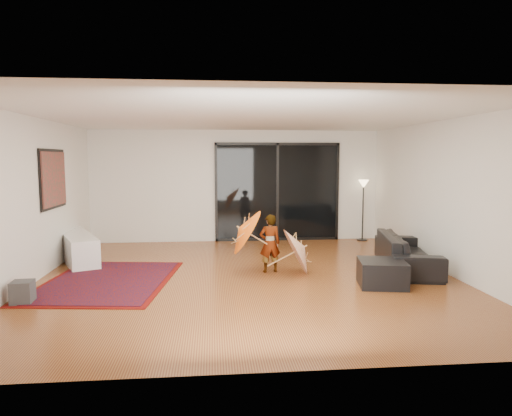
{
  "coord_description": "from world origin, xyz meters",
  "views": [
    {
      "loc": [
        -0.59,
        -7.6,
        2.02
      ],
      "look_at": [
        0.22,
        0.81,
        1.1
      ],
      "focal_mm": 32.0,
      "sensor_mm": 36.0,
      "label": 1
    }
  ],
  "objects": [
    {
      "name": "media_console",
      "position": [
        -3.25,
        1.54,
        0.28
      ],
      "size": [
        1.27,
        2.01,
        0.55
      ],
      "primitive_type": "cube",
      "rotation": [
        0.0,
        0.0,
        0.43
      ],
      "color": "white",
      "rests_on": "floor"
    },
    {
      "name": "painting",
      "position": [
        -3.46,
        1.0,
        1.65
      ],
      "size": [
        0.04,
        1.28,
        1.08
      ],
      "color": "black",
      "rests_on": "wall_left"
    },
    {
      "name": "sofa",
      "position": [
        2.95,
        0.32,
        0.32
      ],
      "size": [
        1.27,
        2.29,
        0.63
      ],
      "primitive_type": "imported",
      "rotation": [
        0.0,
        0.0,
        1.36
      ],
      "color": "black",
      "rests_on": "floor"
    },
    {
      "name": "ottoman",
      "position": [
        2.08,
        -0.73,
        0.2
      ],
      "size": [
        0.83,
        0.83,
        0.41
      ],
      "primitive_type": "cube",
      "rotation": [
        0.0,
        0.0,
        -0.18
      ],
      "color": "black",
      "rests_on": "floor"
    },
    {
      "name": "child",
      "position": [
        0.42,
        0.32,
        0.52
      ],
      "size": [
        0.41,
        0.29,
        1.04
      ],
      "primitive_type": "imported",
      "rotation": [
        0.0,
        0.0,
        3.27
      ],
      "color": "#999999",
      "rests_on": "floor"
    },
    {
      "name": "wall_front",
      "position": [
        0.0,
        -3.5,
        1.35
      ],
      "size": [
        7.0,
        0.0,
        7.0
      ],
      "primitive_type": "plane",
      "rotation": [
        -1.57,
        0.0,
        0.0
      ],
      "color": "silver",
      "rests_on": "floor"
    },
    {
      "name": "persian_rug",
      "position": [
        -2.32,
        -0.06,
        0.01
      ],
      "size": [
        2.3,
        2.98,
        0.02
      ],
      "rotation": [
        0.0,
        0.0,
        -0.12
      ],
      "color": "#5D0B08",
      "rests_on": "floor"
    },
    {
      "name": "speaker",
      "position": [
        -3.25,
        -1.11,
        0.16
      ],
      "size": [
        0.3,
        0.3,
        0.32
      ],
      "primitive_type": "cube",
      "rotation": [
        0.0,
        0.0,
        0.07
      ],
      "color": "#424244",
      "rests_on": "floor"
    },
    {
      "name": "parasol_orange",
      "position": [
        -0.13,
        0.27,
        0.73
      ],
      "size": [
        0.6,
        0.88,
        0.89
      ],
      "rotation": [
        0.0,
        -1.02,
        0.0
      ],
      "color": "#EB5A0C",
      "rests_on": "child"
    },
    {
      "name": "parasol_white",
      "position": [
        1.02,
        0.17,
        0.5
      ],
      "size": [
        0.57,
        0.88,
        0.94
      ],
      "rotation": [
        0.0,
        1.1,
        0.0
      ],
      "color": "white",
      "rests_on": "floor"
    },
    {
      "name": "sliding_door",
      "position": [
        1.0,
        3.47,
        1.2
      ],
      "size": [
        3.06,
        0.07,
        2.4
      ],
      "color": "black",
      "rests_on": "wall_back"
    },
    {
      "name": "wall_right",
      "position": [
        3.5,
        0.0,
        1.35
      ],
      "size": [
        0.0,
        7.0,
        7.0
      ],
      "primitive_type": "plane",
      "rotation": [
        1.57,
        0.0,
        -1.57
      ],
      "color": "silver",
      "rests_on": "floor"
    },
    {
      "name": "floor",
      "position": [
        0.0,
        0.0,
        0.0
      ],
      "size": [
        7.0,
        7.0,
        0.0
      ],
      "primitive_type": "plane",
      "color": "brown",
      "rests_on": "ground"
    },
    {
      "name": "ceiling",
      "position": [
        0.0,
        0.0,
        2.7
      ],
      "size": [
        7.0,
        7.0,
        0.0
      ],
      "primitive_type": "plane",
      "rotation": [
        3.14,
        0.0,
        0.0
      ],
      "color": "white",
      "rests_on": "wall_back"
    },
    {
      "name": "wall_back",
      "position": [
        0.0,
        3.5,
        1.35
      ],
      "size": [
        7.0,
        0.0,
        7.0
      ],
      "primitive_type": "plane",
      "rotation": [
        1.57,
        0.0,
        0.0
      ],
      "color": "silver",
      "rests_on": "floor"
    },
    {
      "name": "wall_left",
      "position": [
        -3.5,
        0.0,
        1.35
      ],
      "size": [
        0.0,
        7.0,
        7.0
      ],
      "primitive_type": "plane",
      "rotation": [
        1.57,
        0.0,
        1.57
      ],
      "color": "silver",
      "rests_on": "floor"
    },
    {
      "name": "floor_lamp",
      "position": [
        3.1,
        3.25,
        1.18
      ],
      "size": [
        0.26,
        0.26,
        1.5
      ],
      "color": "black",
      "rests_on": "floor"
    }
  ]
}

